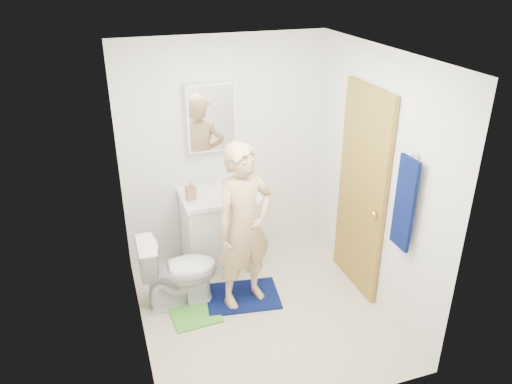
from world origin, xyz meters
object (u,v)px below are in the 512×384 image
Objects in this scene: man at (244,227)px; vanity_cabinet at (220,231)px; towel at (405,204)px; toothbrush_cup at (244,183)px; soap_dispenser at (191,190)px; medicine_cabinet at (211,117)px; toilet at (179,271)px.

vanity_cabinet is at bearing 78.12° from man.
towel is 7.25× the size of toothbrush_cup.
soap_dispenser is 0.61m from toothbrush_cup.
medicine_cabinet is 3.46× the size of soap_dispenser.
medicine_cabinet is 1.22m from man.
toothbrush_cup is (0.60, 0.11, -0.06)m from soap_dispenser.
medicine_cabinet reaches higher than toothbrush_cup.
towel is at bearing -51.53° from vanity_cabinet.
vanity_cabinet is 0.84m from man.
towel is 2.08m from soap_dispenser.
toothbrush_cup is at bearing 10.66° from soap_dispenser.
toilet is at bearing -135.16° from vanity_cabinet.
medicine_cabinet is at bearing 151.93° from toothbrush_cup.
man is at bearing -107.70° from toothbrush_cup.
towel is (1.18, -1.71, -0.35)m from medicine_cabinet.
man is (0.60, -0.18, 0.46)m from toilet.
toothbrush_cup is at bearing 119.59° from towel.
medicine_cabinet is 2.11m from towel.
toilet is (-1.73, 0.94, -0.88)m from towel.
man is (0.35, -0.68, -0.12)m from soap_dispenser.
toothbrush_cup is at bearing -28.07° from medicine_cabinet.
medicine_cabinet is at bearing 42.30° from soap_dispenser.
man is (-1.13, 0.76, -0.42)m from towel.
toilet is (-0.55, -0.77, -1.23)m from medicine_cabinet.
towel is 1.08× the size of toilet.
medicine_cabinet is 6.34× the size of toothbrush_cup.
vanity_cabinet is 2.08m from towel.
towel reaches higher than soap_dispenser.
vanity_cabinet is 1.22m from medicine_cabinet.
soap_dispenser is (0.25, 0.50, 0.58)m from toilet.
medicine_cabinet is at bearing 90.00° from vanity_cabinet.
toilet is 1.17m from toothbrush_cup.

